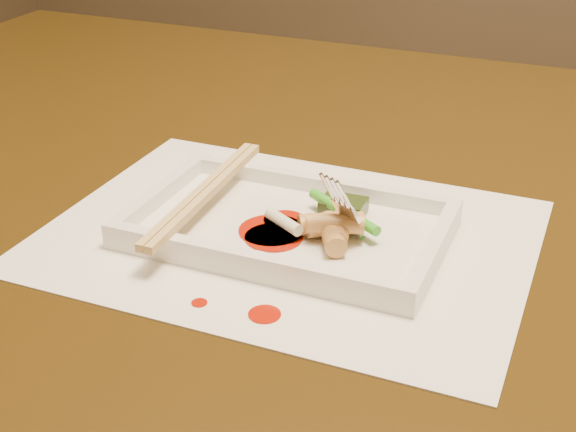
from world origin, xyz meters
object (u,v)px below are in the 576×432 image
at_px(placemat, 288,236).
at_px(fork, 379,150).
at_px(plate_base, 288,231).
at_px(chopstick_a, 201,191).
at_px(table, 324,261).

bearing_deg(placemat, fork, 14.42).
relative_size(placemat, fork, 2.86).
height_order(placemat, fork, fork).
height_order(plate_base, chopstick_a, chopstick_a).
bearing_deg(table, fork, -53.51).
relative_size(placemat, plate_base, 1.54).
height_order(placemat, chopstick_a, chopstick_a).
relative_size(table, plate_base, 5.38).
xyz_separation_m(table, fork, (0.09, -0.12, 0.18)).
relative_size(table, chopstick_a, 6.59).
bearing_deg(plate_base, fork, 14.42).
height_order(placemat, plate_base, plate_base).
height_order(table, placemat, placemat).
height_order(plate_base, fork, fork).
bearing_deg(placemat, plate_base, 0.00).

